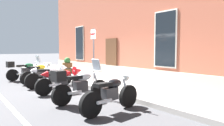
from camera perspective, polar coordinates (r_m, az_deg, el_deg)
The scene contains 12 objects.
ground_plane at distance 9.41m, azimuth -8.06°, elevation -6.46°, with size 140.00×140.00×0.00m, color #38383A.
sidewalk at distance 10.21m, azimuth -0.37°, elevation -5.18°, with size 26.13×3.10×0.15m, color gray.
lane_stripe at distance 8.41m, azimuth -27.83°, elevation -8.06°, with size 26.13×0.12×0.01m, color silver.
brick_pub_facade at distance 13.61m, azimuth 16.24°, elevation 14.21°, with size 20.13×6.34×8.34m.
motorcycle_green_touring at distance 12.27m, azimuth -22.49°, elevation -1.73°, with size 0.68×2.13×1.32m.
motorcycle_yellow_naked at distance 10.95m, azimuth -18.97°, elevation -2.64°, with size 0.88×1.96×0.96m.
motorcycle_white_sport at distance 9.67m, azimuth -16.07°, elevation -3.02°, with size 0.62×2.17×0.99m.
motorcycle_red_sport at distance 8.24m, azimuth -12.73°, elevation -4.16°, with size 0.62×2.12×0.99m.
motorcycle_silver_touring at distance 6.68m, azimuth -8.93°, elevation -5.82°, with size 0.70×2.07×1.34m.
motorcycle_black_naked at distance 5.61m, azimuth -0.09°, elevation -8.45°, with size 0.63×2.01×0.95m.
parking_sign at distance 9.64m, azimuth -5.01°, elevation 4.15°, with size 0.36×0.07×2.44m.
barrel_planter at distance 13.60m, azimuth -11.95°, elevation -0.93°, with size 0.64×0.64×0.99m.
Camera 1 is at (8.16, -4.39, 1.66)m, focal length 33.86 mm.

